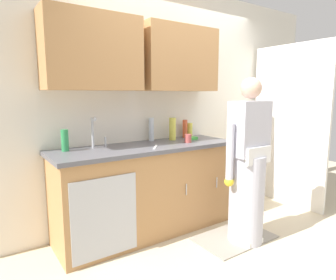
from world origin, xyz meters
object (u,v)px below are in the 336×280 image
Objects in this scene: bottle_water_short at (172,129)px; cup_by_sink at (188,138)px; person_at_sink at (247,174)px; knife_on_counter at (155,147)px; bottle_water_tall at (151,129)px; bottle_soap at (190,130)px; bottle_cleaner_spray at (65,140)px; sink at (103,152)px; bottle_dish_liquid at (185,129)px; sponge at (192,138)px.

bottle_water_short reaches higher than cup_by_sink.
knife_on_counter is (-0.69, 0.59, 0.25)m from person_at_sink.
bottle_water_tall is 1.54× the size of bottle_soap.
bottle_cleaner_spray is 0.86m from knife_on_counter.
sink is 1.90× the size of bottle_water_tall.
cup_by_sink is 0.46m from knife_on_counter.
person_at_sink is at bearing -70.00° from cup_by_sink.
bottle_water_tall is 1.22× the size of bottle_dish_liquid.
bottle_water_tall is at bearing 12.98° from knife_on_counter.
person_at_sink is 14.73× the size of sponge.
cup_by_sink is (0.04, -0.24, -0.08)m from bottle_water_short.
bottle_water_tall is at bearing 17.98° from sink.
bottle_water_tall reaches higher than knife_on_counter.
sink is 4.55× the size of sponge.
bottle_cleaner_spray is (-1.53, -0.07, 0.02)m from bottle_soap.
bottle_water_tall reaches higher than bottle_water_short.
bottle_soap is 0.80× the size of bottle_dish_liquid.
bottle_dish_liquid is at bearing 10.39° from sink.
bottle_soap is 0.43m from cup_by_sink.
sink is 2.48× the size of bottle_cleaner_spray.
person_at_sink is 1.16m from bottle_water_tall.
bottle_water_short is 0.26m from sponge.
sponge is at bearing -23.29° from bottle_water_tall.
sponge reaches higher than knife_on_counter.
bottle_water_tall is 0.98m from bottle_cleaner_spray.
person_at_sink is 0.82m from sponge.
cup_by_sink is at bearing 110.00° from person_at_sink.
sink is at bearing -170.02° from bottle_soap.
bottle_water_short is 1.19× the size of bottle_dish_liquid.
sponge is (0.63, 0.19, 0.01)m from knife_on_counter.
bottle_dish_liquid reaches higher than knife_on_counter.
bottle_water_short is 1.07× the size of knife_on_counter.
bottle_cleaner_spray is 1.43m from sponge.
cup_by_sink reaches higher than knife_on_counter.
sink is 0.93m from bottle_water_short.
bottle_soap is 1.87× the size of cup_by_sink.
person_at_sink is 0.94m from knife_on_counter.
bottle_water_short is 0.25m from bottle_dish_liquid.
sink is 1.12m from sponge.
person_at_sink reaches higher than bottle_dish_liquid.
person_at_sink reaches higher than bottle_cleaner_spray.
bottle_cleaner_spray reaches higher than knife_on_counter.
bottle_cleaner_spray is 0.94× the size of bottle_dish_liquid.
sink is at bearing -178.55° from sponge.
sponge is at bearing -34.36° from knife_on_counter.
bottle_soap is 1.53m from bottle_cleaner_spray.
bottle_soap is 0.09m from bottle_dish_liquid.
bottle_dish_liquid is at bearing 57.48° from cup_by_sink.
sink is 0.51m from knife_on_counter.
knife_on_counter is (-0.66, -0.37, -0.10)m from bottle_dish_liquid.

